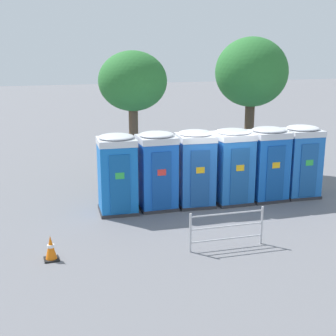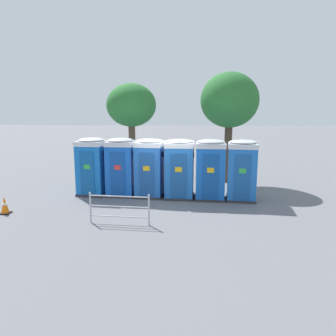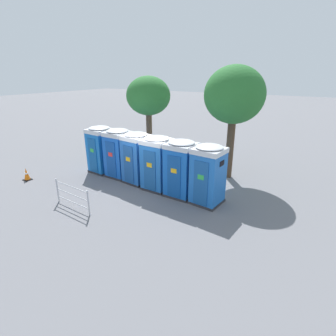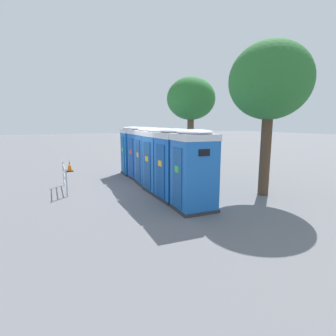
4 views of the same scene
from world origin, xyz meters
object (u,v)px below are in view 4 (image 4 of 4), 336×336
portapotty_2 (151,156)px  street_tree_1 (191,100)px  portapotty_0 (133,150)px  portapotty_4 (175,164)px  event_barrier (65,177)px  traffic_cone (70,166)px  portapotty_1 (142,153)px  portapotty_3 (161,160)px  street_tree_0 (270,82)px  portapotty_5 (194,170)px

portapotty_2 → street_tree_1: size_ratio=0.50×
portapotty_0 → street_tree_1: (1.30, 2.76, 2.62)m
street_tree_1 → portapotty_4: bearing=-38.9°
portapotty_0 → event_barrier: bearing=-61.5°
traffic_cone → event_barrier: bearing=-9.8°
portapotty_4 → portapotty_1: bearing=174.8°
portapotty_3 → traffic_cone: 6.90m
portapotty_2 → street_tree_0: bearing=39.9°
portapotty_1 → portapotty_2: (1.29, -0.14, 0.00)m
portapotty_0 → event_barrier: portapotty_0 is taller
portapotty_0 → portapotty_2: same height
portapotty_5 → portapotty_0: bearing=176.0°
portapotty_2 → event_barrier: (-0.57, -3.56, -0.72)m
portapotty_0 → street_tree_1: size_ratio=0.50×
portapotty_1 → portapotty_0: bearing=178.6°
portapotty_4 → street_tree_1: size_ratio=0.50×
portapotty_3 → event_barrier: 3.95m
portapotty_3 → street_tree_0: street_tree_0 is taller
portapotty_0 → portapotty_1: same height
street_tree_0 → portapotty_5: bearing=-86.0°
portapotty_5 → portapotty_1: bearing=175.4°
portapotty_3 → street_tree_1: size_ratio=0.50×
portapotty_1 → portapotty_3: (2.59, -0.29, -0.00)m
portapotty_2 → portapotty_5: same height
portapotty_4 → event_barrier: size_ratio=1.24×
portapotty_3 → street_tree_1: street_tree_1 is taller
portapotty_3 → portapotty_5: 2.60m
portapotty_5 → traffic_cone: size_ratio=3.97×
portapotty_3 → street_tree_1: 4.80m
portapotty_0 → portapotty_2: 2.60m
portapotty_2 → portapotty_4: 2.60m
traffic_cone → event_barrier: size_ratio=0.31×
portapotty_1 → street_tree_0: size_ratio=0.45×
portapotty_3 → street_tree_1: (-2.59, 3.08, 2.62)m
portapotty_0 → street_tree_0: (6.26, 2.89, 2.88)m
traffic_cone → portapotty_4: bearing=18.8°
street_tree_1 → event_barrier: size_ratio=2.46×
street_tree_0 → traffic_cone: 11.14m
portapotty_2 → street_tree_1: (-1.30, 2.93, 2.62)m
portapotty_0 → portapotty_1: (1.30, -0.03, -0.00)m
portapotty_5 → street_tree_0: size_ratio=0.45×
street_tree_1 → event_barrier: (0.73, -6.49, -3.34)m
portapotty_1 → portapotty_4: same height
portapotty_2 → street_tree_0: street_tree_0 is taller
portapotty_0 → portapotty_4: size_ratio=1.00×
street_tree_0 → portapotty_1: bearing=-149.5°
portapotty_0 → portapotty_2: bearing=-3.8°
street_tree_1 → street_tree_0: bearing=1.5°
portapotty_0 → portapotty_5: size_ratio=1.00×
portapotty_3 → portapotty_4: same height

